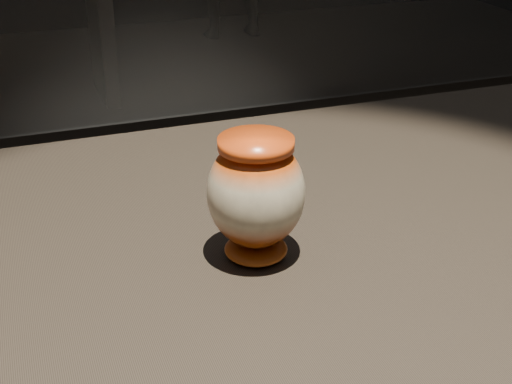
% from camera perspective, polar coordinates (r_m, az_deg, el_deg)
% --- Properties ---
extents(main_vase, '(0.14, 0.14, 0.15)m').
position_cam_1_polar(main_vase, '(0.81, -0.00, -0.17)').
color(main_vase, maroon).
rests_on(main_vase, display_plinth).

